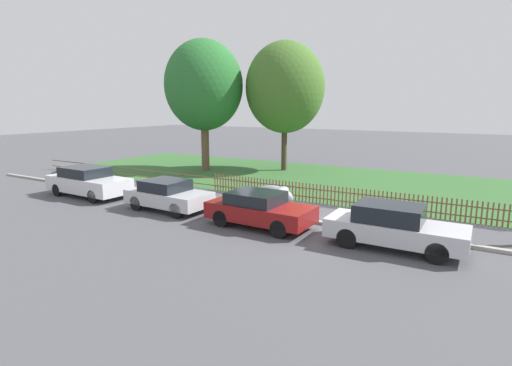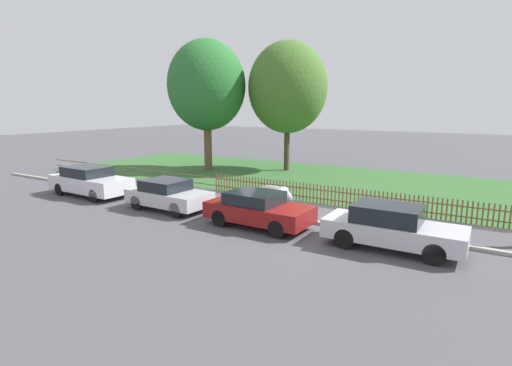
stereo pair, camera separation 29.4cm
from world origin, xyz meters
name	(u,v)px [view 1 (the left image)]	position (x,y,z in m)	size (l,w,h in m)	color
ground_plane	(313,224)	(0.00, 0.00, 0.00)	(120.00, 120.00, 0.00)	#4C4C51
kerb_stone	(314,222)	(0.00, 0.10, 0.06)	(42.49, 0.20, 0.12)	#9E998E
grass_strip	(373,185)	(0.00, 8.93, 0.01)	(42.49, 11.59, 0.01)	#33602D
park_fence	(341,196)	(0.00, 3.15, 0.46)	(42.49, 0.05, 0.91)	brown
parked_car_silver_hatchback	(88,181)	(-11.51, -1.20, 0.75)	(4.57, 1.93, 1.46)	silver
parked_car_black_saloon	(168,195)	(-6.23, -1.20, 0.67)	(3.77, 1.88, 1.30)	#BCBCC1
parked_car_navy_estate	(259,209)	(-1.63, -1.30, 0.68)	(4.00, 1.87, 1.30)	maroon
parked_car_red_compact	(393,226)	(3.16, -1.16, 0.71)	(4.23, 1.67, 1.40)	#BCBCC1
covered_motorcycle	(274,196)	(-2.19, 0.96, 0.67)	(1.96, 0.87, 1.11)	black
tree_nearest_kerb	(204,86)	(-11.64, 8.49, 5.79)	(5.32, 5.32, 8.87)	brown
tree_behind_motorcycle	(285,88)	(-6.79, 11.11, 5.64)	(5.33, 5.33, 8.72)	#473828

